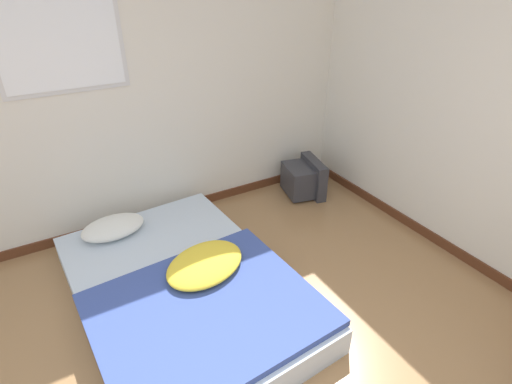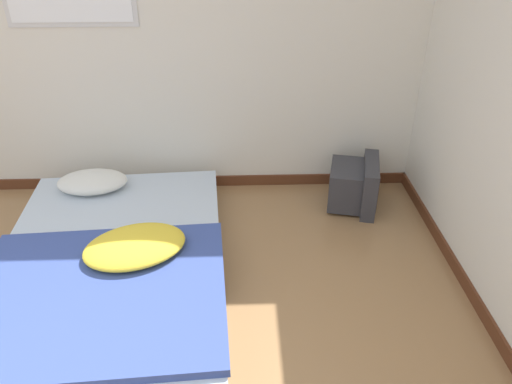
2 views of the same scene
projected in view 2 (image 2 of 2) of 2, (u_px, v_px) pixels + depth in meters
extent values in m
cube|color=silver|center=(93.00, 30.00, 3.63)|extent=(7.35, 0.06, 2.60)
cube|color=#562D19|center=(117.00, 182.00, 4.24)|extent=(7.35, 0.02, 0.09)
cube|color=silver|center=(112.00, 267.00, 3.18)|extent=(1.51, 2.17, 0.21)
ellipsoid|color=silver|center=(92.00, 182.00, 3.78)|extent=(0.54, 0.37, 0.14)
cube|color=#384C93|center=(98.00, 295.00, 2.78)|extent=(1.49, 1.30, 0.05)
ellipsoid|color=yellow|center=(135.00, 246.00, 3.05)|extent=(0.75, 0.65, 0.11)
cube|color=#333338|center=(346.00, 184.00, 3.94)|extent=(0.34, 0.45, 0.31)
cube|color=#333338|center=(369.00, 185.00, 3.90)|extent=(0.21, 0.50, 0.39)
cube|color=black|center=(377.00, 185.00, 3.89)|extent=(0.09, 0.39, 0.28)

